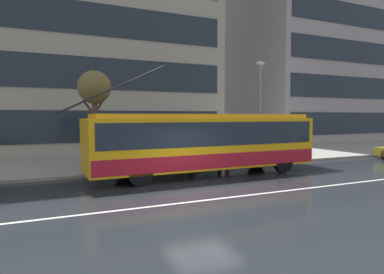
{
  "coord_description": "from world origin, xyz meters",
  "views": [
    {
      "loc": [
        -5.51,
        -11.17,
        2.85
      ],
      "look_at": [
        1.36,
        3.88,
        1.81
      ],
      "focal_mm": 31.36,
      "sensor_mm": 36.0,
      "label": 1
    }
  ],
  "objects_px": {
    "trolleybus": "(206,142)",
    "pedestrian_approaching_curb": "(227,142)",
    "pedestrian_at_shelter": "(190,136)",
    "bus_shelter": "(172,132)",
    "pedestrian_walking_past": "(221,135)",
    "street_tree_bare": "(94,90)",
    "street_lamp": "(260,101)"
  },
  "relations": [
    {
      "from": "trolleybus",
      "to": "pedestrian_approaching_curb",
      "type": "xyz_separation_m",
      "value": [
        3.9,
        4.6,
        -0.48
      ]
    },
    {
      "from": "street_tree_bare",
      "to": "pedestrian_approaching_curb",
      "type": "bearing_deg",
      "value": 1.5
    },
    {
      "from": "pedestrian_at_shelter",
      "to": "pedestrian_approaching_curb",
      "type": "distance_m",
      "value": 4.5
    },
    {
      "from": "pedestrian_at_shelter",
      "to": "street_tree_bare",
      "type": "distance_m",
      "value": 5.73
    },
    {
      "from": "trolleybus",
      "to": "pedestrian_walking_past",
      "type": "bearing_deg",
      "value": 49.91
    },
    {
      "from": "pedestrian_approaching_curb",
      "to": "bus_shelter",
      "type": "bearing_deg",
      "value": -160.88
    },
    {
      "from": "pedestrian_approaching_curb",
      "to": "pedestrian_walking_past",
      "type": "relative_size",
      "value": 0.86
    },
    {
      "from": "trolleybus",
      "to": "pedestrian_approaching_curb",
      "type": "height_order",
      "value": "trolleybus"
    },
    {
      "from": "pedestrian_walking_past",
      "to": "street_tree_bare",
      "type": "relative_size",
      "value": 0.38
    },
    {
      "from": "pedestrian_at_shelter",
      "to": "street_tree_bare",
      "type": "bearing_deg",
      "value": 155.02
    },
    {
      "from": "trolleybus",
      "to": "bus_shelter",
      "type": "height_order",
      "value": "trolleybus"
    },
    {
      "from": "trolleybus",
      "to": "bus_shelter",
      "type": "distance_m",
      "value": 3.12
    },
    {
      "from": "trolleybus",
      "to": "pedestrian_at_shelter",
      "type": "relative_size",
      "value": 6.09
    },
    {
      "from": "trolleybus",
      "to": "pedestrian_walking_past",
      "type": "height_order",
      "value": "trolleybus"
    },
    {
      "from": "pedestrian_at_shelter",
      "to": "pedestrian_approaching_curb",
      "type": "relative_size",
      "value": 1.19
    },
    {
      "from": "trolleybus",
      "to": "pedestrian_at_shelter",
      "type": "xyz_separation_m",
      "value": [
        0.15,
        2.2,
        0.14
      ]
    },
    {
      "from": "bus_shelter",
      "to": "pedestrian_at_shelter",
      "type": "bearing_deg",
      "value": -51.15
    },
    {
      "from": "trolleybus",
      "to": "street_lamp",
      "type": "distance_m",
      "value": 6.13
    },
    {
      "from": "bus_shelter",
      "to": "pedestrian_walking_past",
      "type": "xyz_separation_m",
      "value": [
        2.98,
        -0.16,
        -0.22
      ]
    },
    {
      "from": "pedestrian_approaching_curb",
      "to": "street_lamp",
      "type": "height_order",
      "value": "street_lamp"
    },
    {
      "from": "pedestrian_walking_past",
      "to": "street_lamp",
      "type": "distance_m",
      "value": 3.31
    },
    {
      "from": "pedestrian_at_shelter",
      "to": "trolleybus",
      "type": "bearing_deg",
      "value": -93.87
    },
    {
      "from": "street_tree_bare",
      "to": "pedestrian_at_shelter",
      "type": "bearing_deg",
      "value": -24.98
    },
    {
      "from": "bus_shelter",
      "to": "street_lamp",
      "type": "height_order",
      "value": "street_lamp"
    },
    {
      "from": "street_tree_bare",
      "to": "trolleybus",
      "type": "bearing_deg",
      "value": -44.06
    },
    {
      "from": "pedestrian_at_shelter",
      "to": "street_lamp",
      "type": "xyz_separation_m",
      "value": [
        4.93,
        0.51,
        1.98
      ]
    },
    {
      "from": "trolleybus",
      "to": "bus_shelter",
      "type": "xyz_separation_m",
      "value": [
        -0.54,
        3.06,
        0.35
      ]
    },
    {
      "from": "pedestrian_approaching_curb",
      "to": "pedestrian_walking_past",
      "type": "height_order",
      "value": "pedestrian_walking_past"
    },
    {
      "from": "pedestrian_walking_past",
      "to": "street_tree_bare",
      "type": "height_order",
      "value": "street_tree_bare"
    },
    {
      "from": "trolleybus",
      "to": "pedestrian_approaching_curb",
      "type": "bearing_deg",
      "value": 49.69
    },
    {
      "from": "pedestrian_approaching_curb",
      "to": "pedestrian_walking_past",
      "type": "bearing_deg",
      "value": -130.69
    },
    {
      "from": "trolleybus",
      "to": "street_lamp",
      "type": "bearing_deg",
      "value": 28.12
    }
  ]
}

